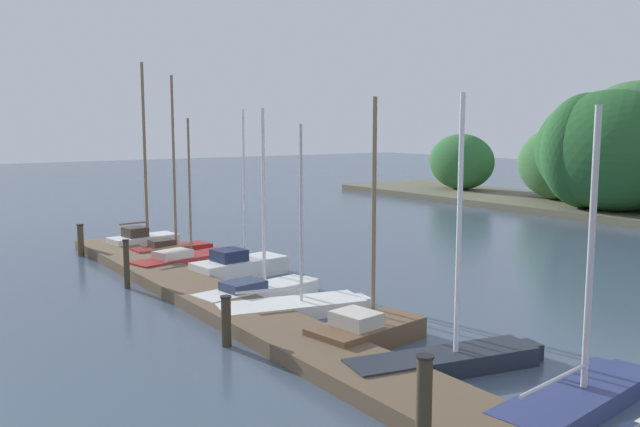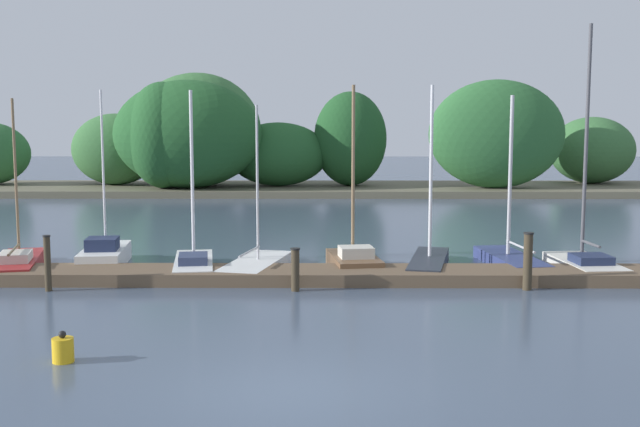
{
  "view_description": "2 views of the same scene",
  "coord_description": "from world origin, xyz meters",
  "px_view_note": "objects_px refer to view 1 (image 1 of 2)",
  "views": [
    {
      "loc": [
        12.92,
        1.35,
        4.91
      ],
      "look_at": [
        -2.47,
        11.91,
        2.44
      ],
      "focal_mm": 37.74,
      "sensor_mm": 36.0,
      "label": 1
    },
    {
      "loc": [
        0.56,
        -12.79,
        4.59
      ],
      "look_at": [
        0.4,
        11.03,
        1.68
      ],
      "focal_mm": 44.57,
      "sensor_mm": 36.0,
      "label": 2
    }
  ],
  "objects_px": {
    "sailboat_0": "(145,237)",
    "sailboat_3": "(241,265)",
    "sailboat_7": "(451,358)",
    "mooring_piling_1": "(127,264)",
    "mooring_piling_3": "(424,405)",
    "sailboat_5": "(298,306)",
    "sailboat_2": "(187,259)",
    "sailboat_4": "(260,290)",
    "mooring_piling_0": "(81,240)",
    "sailboat_6": "(369,328)",
    "sailboat_8": "(580,393)",
    "mooring_piling_2": "(226,321)",
    "sailboat_1": "(173,246)"
  },
  "relations": [
    {
      "from": "mooring_piling_0",
      "to": "mooring_piling_1",
      "type": "distance_m",
      "value": 5.96
    },
    {
      "from": "sailboat_1",
      "to": "mooring_piling_1",
      "type": "relative_size",
      "value": 4.49
    },
    {
      "from": "sailboat_3",
      "to": "sailboat_6",
      "type": "relative_size",
      "value": 0.98
    },
    {
      "from": "sailboat_1",
      "to": "sailboat_5",
      "type": "distance_m",
      "value": 9.19
    },
    {
      "from": "sailboat_1",
      "to": "mooring_piling_0",
      "type": "height_order",
      "value": "sailboat_1"
    },
    {
      "from": "sailboat_2",
      "to": "sailboat_0",
      "type": "bearing_deg",
      "value": 77.4
    },
    {
      "from": "sailboat_3",
      "to": "sailboat_4",
      "type": "distance_m",
      "value": 3.06
    },
    {
      "from": "mooring_piling_0",
      "to": "sailboat_4",
      "type": "bearing_deg",
      "value": 14.49
    },
    {
      "from": "sailboat_5",
      "to": "mooring_piling_0",
      "type": "xyz_separation_m",
      "value": [
        -11.26,
        -2.49,
        0.4
      ]
    },
    {
      "from": "sailboat_7",
      "to": "sailboat_8",
      "type": "bearing_deg",
      "value": -65.44
    },
    {
      "from": "sailboat_0",
      "to": "sailboat_7",
      "type": "bearing_deg",
      "value": -96.05
    },
    {
      "from": "sailboat_3",
      "to": "sailboat_7",
      "type": "relative_size",
      "value": 0.98
    },
    {
      "from": "sailboat_4",
      "to": "sailboat_0",
      "type": "bearing_deg",
      "value": 81.49
    },
    {
      "from": "sailboat_3",
      "to": "sailboat_4",
      "type": "xyz_separation_m",
      "value": [
        2.91,
        -0.96,
        -0.08
      ]
    },
    {
      "from": "sailboat_1",
      "to": "sailboat_2",
      "type": "xyz_separation_m",
      "value": [
        2.04,
        -0.32,
        -0.11
      ]
    },
    {
      "from": "sailboat_1",
      "to": "sailboat_0",
      "type": "bearing_deg",
      "value": 97.75
    },
    {
      "from": "sailboat_6",
      "to": "mooring_piling_3",
      "type": "relative_size",
      "value": 3.56
    },
    {
      "from": "sailboat_6",
      "to": "mooring_piling_0",
      "type": "xyz_separation_m",
      "value": [
        -14.14,
        -2.57,
        0.26
      ]
    },
    {
      "from": "sailboat_5",
      "to": "sailboat_8",
      "type": "xyz_separation_m",
      "value": [
        7.73,
        0.92,
        0.06
      ]
    },
    {
      "from": "sailboat_7",
      "to": "sailboat_5",
      "type": "bearing_deg",
      "value": 105.68
    },
    {
      "from": "sailboat_5",
      "to": "sailboat_6",
      "type": "relative_size",
      "value": 0.89
    },
    {
      "from": "sailboat_4",
      "to": "mooring_piling_1",
      "type": "distance_m",
      "value": 4.36
    },
    {
      "from": "sailboat_0",
      "to": "sailboat_3",
      "type": "height_order",
      "value": "sailboat_0"
    },
    {
      "from": "sailboat_8",
      "to": "mooring_piling_0",
      "type": "distance_m",
      "value": 19.29
    },
    {
      "from": "sailboat_5",
      "to": "mooring_piling_3",
      "type": "relative_size",
      "value": 3.19
    },
    {
      "from": "sailboat_2",
      "to": "sailboat_3",
      "type": "height_order",
      "value": "sailboat_3"
    },
    {
      "from": "mooring_piling_2",
      "to": "sailboat_2",
      "type": "bearing_deg",
      "value": 162.28
    },
    {
      "from": "sailboat_1",
      "to": "mooring_piling_1",
      "type": "height_order",
      "value": "sailboat_1"
    },
    {
      "from": "sailboat_0",
      "to": "sailboat_6",
      "type": "relative_size",
      "value": 1.32
    },
    {
      "from": "sailboat_0",
      "to": "mooring_piling_0",
      "type": "bearing_deg",
      "value": 171.09
    },
    {
      "from": "sailboat_8",
      "to": "mooring_piling_2",
      "type": "relative_size",
      "value": 4.56
    },
    {
      "from": "sailboat_2",
      "to": "sailboat_6",
      "type": "xyz_separation_m",
      "value": [
        10.02,
        0.07,
        0.07
      ]
    },
    {
      "from": "mooring_piling_0",
      "to": "sailboat_1",
      "type": "bearing_deg",
      "value": 53.55
    },
    {
      "from": "sailboat_4",
      "to": "sailboat_8",
      "type": "relative_size",
      "value": 1.02
    },
    {
      "from": "sailboat_8",
      "to": "mooring_piling_2",
      "type": "distance_m",
      "value": 7.42
    },
    {
      "from": "sailboat_4",
      "to": "sailboat_6",
      "type": "distance_m",
      "value": 4.77
    },
    {
      "from": "sailboat_5",
      "to": "sailboat_8",
      "type": "height_order",
      "value": "sailboat_8"
    },
    {
      "from": "sailboat_1",
      "to": "mooring_piling_1",
      "type": "distance_m",
      "value": 4.95
    },
    {
      "from": "sailboat_3",
      "to": "mooring_piling_1",
      "type": "xyz_separation_m",
      "value": [
        -0.51,
        -3.62,
        0.39
      ]
    },
    {
      "from": "sailboat_4",
      "to": "mooring_piling_3",
      "type": "relative_size",
      "value": 3.46
    },
    {
      "from": "sailboat_0",
      "to": "sailboat_8",
      "type": "relative_size",
      "value": 1.39
    },
    {
      "from": "sailboat_1",
      "to": "mooring_piling_2",
      "type": "height_order",
      "value": "sailboat_1"
    },
    {
      "from": "sailboat_0",
      "to": "sailboat_2",
      "type": "relative_size",
      "value": 1.42
    },
    {
      "from": "sailboat_0",
      "to": "mooring_piling_3",
      "type": "bearing_deg",
      "value": -104.95
    },
    {
      "from": "sailboat_7",
      "to": "mooring_piling_1",
      "type": "height_order",
      "value": "sailboat_7"
    },
    {
      "from": "mooring_piling_0",
      "to": "sailboat_8",
      "type": "bearing_deg",
      "value": 10.19
    },
    {
      "from": "sailboat_7",
      "to": "sailboat_2",
      "type": "bearing_deg",
      "value": 103.48
    },
    {
      "from": "sailboat_5",
      "to": "mooring_piling_1",
      "type": "relative_size",
      "value": 3.3
    },
    {
      "from": "sailboat_2",
      "to": "sailboat_5",
      "type": "distance_m",
      "value": 7.14
    },
    {
      "from": "sailboat_4",
      "to": "mooring_piling_1",
      "type": "bearing_deg",
      "value": 119.61
    }
  ]
}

